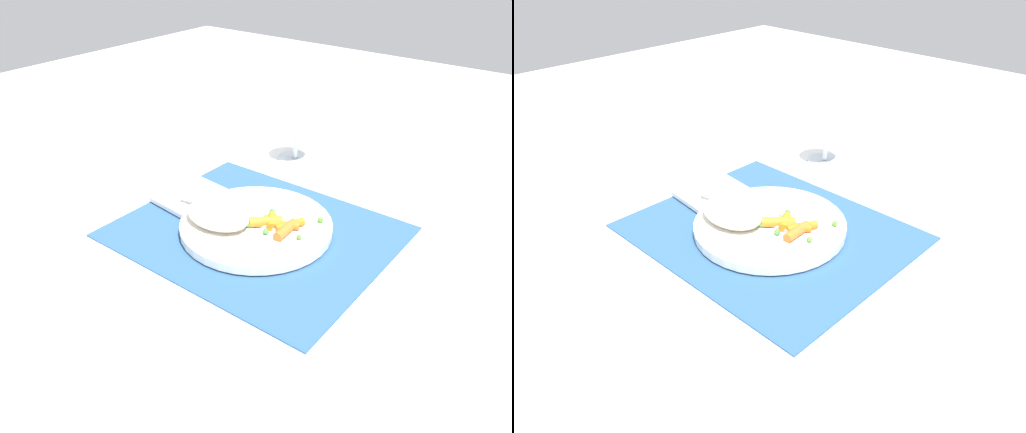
# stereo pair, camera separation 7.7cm
# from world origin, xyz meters

# --- Properties ---
(ground_plane) EXTENTS (2.40, 2.40, 0.00)m
(ground_plane) POSITION_xyz_m (0.00, 0.00, 0.00)
(ground_plane) COLOR white
(placemat) EXTENTS (0.41, 0.34, 0.01)m
(placemat) POSITION_xyz_m (0.00, 0.00, 0.00)
(placemat) COLOR #2D5684
(placemat) RESTS_ON ground_plane
(plate) EXTENTS (0.24, 0.24, 0.01)m
(plate) POSITION_xyz_m (0.00, 0.00, 0.01)
(plate) COLOR white
(plate) RESTS_ON placemat
(rice_mound) EXTENTS (0.11, 0.08, 0.03)m
(rice_mound) POSITION_xyz_m (-0.05, -0.04, 0.03)
(rice_mound) COLOR beige
(rice_mound) RESTS_ON plate
(carrot_portion) EXTENTS (0.07, 0.07, 0.02)m
(carrot_portion) POSITION_xyz_m (0.04, 0.01, 0.03)
(carrot_portion) COLOR orange
(carrot_portion) RESTS_ON plate
(pea_scatter) EXTENTS (0.09, 0.09, 0.01)m
(pea_scatter) POSITION_xyz_m (0.03, 0.01, 0.02)
(pea_scatter) COLOR green
(pea_scatter) RESTS_ON plate
(fork) EXTENTS (0.20, 0.03, 0.01)m
(fork) POSITION_xyz_m (-0.03, -0.00, 0.02)
(fork) COLOR #BEBEBE
(fork) RESTS_ON plate
(wine_glass) EXTENTS (0.08, 0.08, 0.15)m
(wine_glass) POSITION_xyz_m (-0.11, 0.27, 0.11)
(wine_glass) COLOR silver
(wine_glass) RESTS_ON ground_plane
(napkin) EXTENTS (0.11, 0.12, 0.01)m
(napkin) POSITION_xyz_m (-0.15, 0.01, 0.01)
(napkin) COLOR white
(napkin) RESTS_ON placemat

